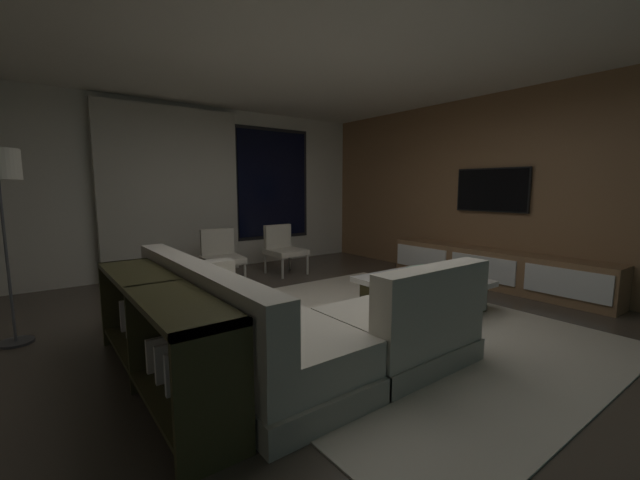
{
  "coord_description": "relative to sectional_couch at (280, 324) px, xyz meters",
  "views": [
    {
      "loc": [
        -2.39,
        -2.75,
        1.38
      ],
      "look_at": [
        0.32,
        0.84,
        0.78
      ],
      "focal_mm": 21.89,
      "sensor_mm": 36.0,
      "label": 1
    }
  ],
  "objects": [
    {
      "name": "media_wall",
      "position": [
        3.88,
        0.14,
        1.06
      ],
      "size": [
        0.12,
        7.8,
        2.7
      ],
      "color": "#8E6642",
      "rests_on": "floor"
    },
    {
      "name": "back_wall_with_window",
      "position": [
        0.76,
        3.75,
        1.05
      ],
      "size": [
        6.6,
        0.3,
        2.7
      ],
      "color": "silver",
      "rests_on": "floor"
    },
    {
      "name": "sectional_couch",
      "position": [
        0.0,
        0.0,
        0.0
      ],
      "size": [
        1.98,
        2.5,
        0.82
      ],
      "color": "#B1A997",
      "rests_on": "floor"
    },
    {
      "name": "ceiling",
      "position": [
        0.82,
        0.14,
        2.41
      ],
      "size": [
        8.2,
        8.2,
        0.0
      ],
      "primitive_type": "plane",
      "color": "silver"
    },
    {
      "name": "floor",
      "position": [
        0.82,
        0.14,
        -0.29
      ],
      "size": [
        9.2,
        9.2,
        0.0
      ],
      "primitive_type": "plane",
      "color": "#473D33"
    },
    {
      "name": "accent_chair_by_curtain",
      "position": [
        0.65,
        2.72,
        0.14
      ],
      "size": [
        0.6,
        0.61,
        0.78
      ],
      "color": "#B2ADA0",
      "rests_on": "floor"
    },
    {
      "name": "coffee_table",
      "position": [
        1.95,
        0.13,
        -0.1
      ],
      "size": [
        1.16,
        1.16,
        0.36
      ],
      "color": "#363219",
      "rests_on": "floor"
    },
    {
      "name": "console_table_behind_couch",
      "position": [
        -0.91,
        0.13,
        0.13
      ],
      "size": [
        0.4,
        2.1,
        0.74
      ],
      "color": "#363219",
      "rests_on": "floor"
    },
    {
      "name": "area_rug",
      "position": [
        1.17,
        0.04,
        -0.28
      ],
      "size": [
        3.2,
        3.8,
        0.01
      ],
      "primitive_type": "cube",
      "color": "beige",
      "rests_on": "floor"
    },
    {
      "name": "book_stack_on_coffee_table",
      "position": [
        1.94,
        0.17,
        0.14
      ],
      "size": [
        0.29,
        0.22,
        0.13
      ],
      "color": "#D0726F",
      "rests_on": "coffee_table"
    },
    {
      "name": "mounted_tv",
      "position": [
        3.77,
        0.39,
        1.06
      ],
      "size": [
        0.05,
        1.07,
        0.62
      ],
      "color": "black"
    },
    {
      "name": "media_console",
      "position": [
        3.59,
        0.19,
        -0.04
      ],
      "size": [
        0.46,
        3.1,
        0.52
      ],
      "color": "#8E6642",
      "rests_on": "floor"
    },
    {
      "name": "accent_chair_near_window",
      "position": [
        1.72,
        2.74,
        0.14
      ],
      "size": [
        0.56,
        0.58,
        0.78
      ],
      "color": "#B2ADA0",
      "rests_on": "floor"
    }
  ]
}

